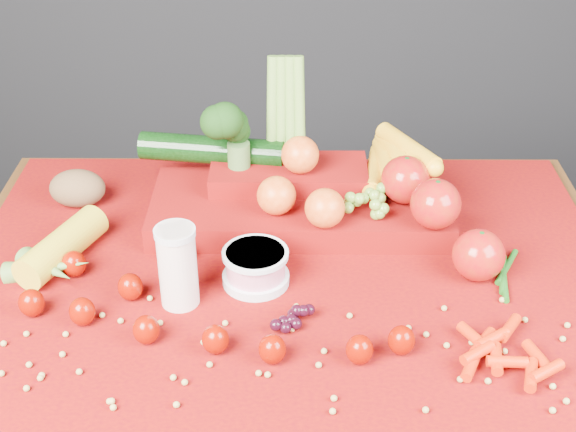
{
  "coord_description": "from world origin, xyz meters",
  "views": [
    {
      "loc": [
        0.01,
        -1.05,
        1.53
      ],
      "look_at": [
        0.0,
        0.02,
        0.85
      ],
      "focal_mm": 50.0,
      "sensor_mm": 36.0,
      "label": 1
    }
  ],
  "objects_px": {
    "table": "(288,320)",
    "milk_glass": "(177,264)",
    "produce_mound": "(317,189)",
    "yogurt_bowl": "(256,266)"
  },
  "relations": [
    {
      "from": "table",
      "to": "milk_glass",
      "type": "distance_m",
      "value": 0.26
    },
    {
      "from": "table",
      "to": "produce_mound",
      "type": "relative_size",
      "value": 1.78
    },
    {
      "from": "table",
      "to": "milk_glass",
      "type": "bearing_deg",
      "value": -151.84
    },
    {
      "from": "table",
      "to": "produce_mound",
      "type": "distance_m",
      "value": 0.23
    },
    {
      "from": "table",
      "to": "produce_mound",
      "type": "bearing_deg",
      "value": 72.13
    },
    {
      "from": "yogurt_bowl",
      "to": "produce_mound",
      "type": "xyz_separation_m",
      "value": [
        0.1,
        0.19,
        0.03
      ]
    },
    {
      "from": "yogurt_bowl",
      "to": "milk_glass",
      "type": "bearing_deg",
      "value": -155.71
    },
    {
      "from": "table",
      "to": "milk_glass",
      "type": "relative_size",
      "value": 8.32
    },
    {
      "from": "yogurt_bowl",
      "to": "produce_mound",
      "type": "distance_m",
      "value": 0.22
    },
    {
      "from": "produce_mound",
      "to": "yogurt_bowl",
      "type": "bearing_deg",
      "value": -117.75
    }
  ]
}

